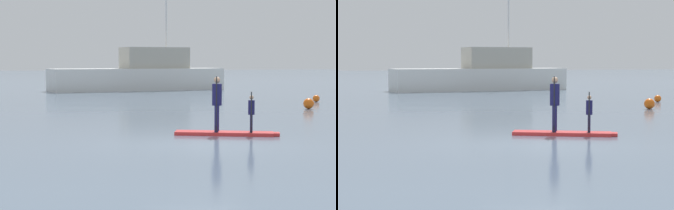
# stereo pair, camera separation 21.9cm
# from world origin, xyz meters

# --- Properties ---
(ground_plane) EXTENTS (240.00, 240.00, 0.00)m
(ground_plane) POSITION_xyz_m (0.00, 0.00, 0.00)
(ground_plane) COLOR slate
(paddleboard_near) EXTENTS (2.97, 1.68, 0.10)m
(paddleboard_near) POSITION_xyz_m (1.36, 1.62, 0.05)
(paddleboard_near) COLOR red
(paddleboard_near) RESTS_ON ground
(paddler_adult) EXTENTS (0.37, 0.47, 1.60)m
(paddler_adult) POSITION_xyz_m (1.10, 1.73, 1.01)
(paddler_adult) COLOR #19194C
(paddler_adult) RESTS_ON paddleboard_near
(paddler_child_solo) EXTENTS (0.24, 0.36, 1.16)m
(paddler_child_solo) POSITION_xyz_m (2.00, 1.33, 0.69)
(paddler_child_solo) COLOR #19194C
(paddler_child_solo) RESTS_ON paddleboard_near
(fishing_boat_white_large) EXTENTS (12.85, 4.74, 9.26)m
(fishing_boat_white_large) POSITION_xyz_m (5.02, 29.08, 1.13)
(fishing_boat_white_large) COLOR silver
(fishing_boat_white_large) RESTS_ON ground
(mooring_buoy_near) EXTENTS (0.47, 0.47, 0.47)m
(mooring_buoy_near) POSITION_xyz_m (8.35, 10.01, 0.24)
(mooring_buoy_near) COLOR orange
(mooring_buoy_near) RESTS_ON ground
(mooring_buoy_mid) EXTENTS (0.36, 0.36, 0.36)m
(mooring_buoy_mid) POSITION_xyz_m (10.97, 14.20, 0.18)
(mooring_buoy_mid) COLOR orange
(mooring_buoy_mid) RESTS_ON ground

